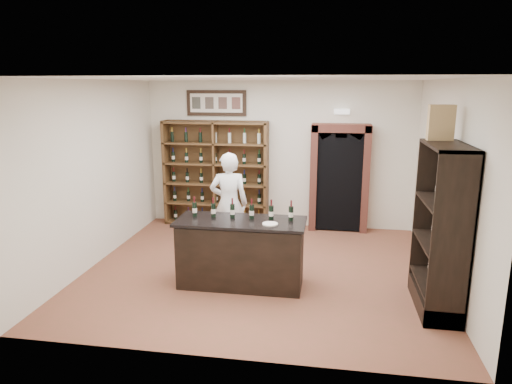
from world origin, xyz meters
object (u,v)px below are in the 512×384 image
(side_cabinet, at_px, (441,254))
(shopkeeper, at_px, (229,204))
(wine_crate, at_px, (441,123))
(tasting_counter, at_px, (241,253))
(wine_shelf, at_px, (216,173))
(counter_bottle_0, at_px, (195,209))

(side_cabinet, distance_m, shopkeeper, 3.54)
(wine_crate, bearing_deg, tasting_counter, -179.06)
(tasting_counter, relative_size, side_cabinet, 0.85)
(wine_shelf, bearing_deg, wine_crate, -36.97)
(counter_bottle_0, relative_size, side_cabinet, 0.14)
(wine_shelf, relative_size, counter_bottle_0, 7.33)
(counter_bottle_0, bearing_deg, wine_crate, -0.05)
(shopkeeper, height_order, wine_crate, wine_crate)
(tasting_counter, xyz_separation_m, wine_crate, (2.66, 0.10, 1.94))
(shopkeeper, bearing_deg, counter_bottle_0, 66.64)
(side_cabinet, height_order, wine_crate, wine_crate)
(wine_shelf, height_order, wine_crate, wine_crate)
(tasting_counter, distance_m, shopkeeper, 1.39)
(tasting_counter, distance_m, side_cabinet, 2.75)
(tasting_counter, distance_m, counter_bottle_0, 0.95)
(wine_crate, bearing_deg, wine_shelf, 141.82)
(wine_crate, bearing_deg, side_cabinet, -82.52)
(wine_shelf, relative_size, shopkeeper, 1.22)
(side_cabinet, bearing_deg, wine_crate, 98.69)
(wine_shelf, xyz_separation_m, wine_crate, (3.76, -2.83, 1.33))
(shopkeeper, bearing_deg, wine_crate, 149.35)
(counter_bottle_0, bearing_deg, tasting_counter, -8.12)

